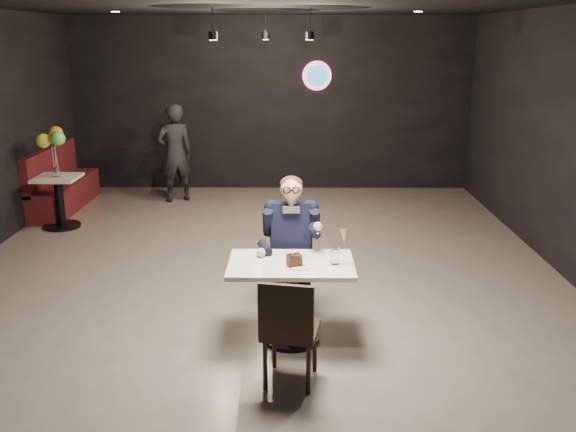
{
  "coord_description": "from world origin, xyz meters",
  "views": [
    {
      "loc": [
        0.39,
        -6.3,
        2.66
      ],
      "look_at": [
        0.34,
        -0.7,
        1.0
      ],
      "focal_mm": 38.0,
      "sensor_mm": 36.0,
      "label": 1
    }
  ],
  "objects_px": {
    "chair_far": "(291,270)",
    "balloon_vase": "(57,172)",
    "booth_bench": "(63,179)",
    "side_table": "(60,202)",
    "seated_man": "(291,245)",
    "sundae_glass": "(335,255)",
    "passerby": "(175,153)",
    "main_table": "(291,302)",
    "chair_near": "(291,328)"
  },
  "relations": [
    {
      "from": "balloon_vase",
      "to": "passerby",
      "type": "bearing_deg",
      "value": 46.86
    },
    {
      "from": "seated_man",
      "to": "side_table",
      "type": "height_order",
      "value": "seated_man"
    },
    {
      "from": "main_table",
      "to": "side_table",
      "type": "relative_size",
      "value": 1.49
    },
    {
      "from": "chair_far",
      "to": "side_table",
      "type": "relative_size",
      "value": 1.24
    },
    {
      "from": "chair_far",
      "to": "chair_near",
      "type": "distance_m",
      "value": 1.23
    },
    {
      "from": "seated_man",
      "to": "balloon_vase",
      "type": "distance_m",
      "value": 4.37
    },
    {
      "from": "booth_bench",
      "to": "balloon_vase",
      "type": "distance_m",
      "value": 1.09
    },
    {
      "from": "chair_near",
      "to": "side_table",
      "type": "height_order",
      "value": "chair_near"
    },
    {
      "from": "chair_far",
      "to": "seated_man",
      "type": "height_order",
      "value": "seated_man"
    },
    {
      "from": "sundae_glass",
      "to": "passerby",
      "type": "height_order",
      "value": "passerby"
    },
    {
      "from": "booth_bench",
      "to": "side_table",
      "type": "distance_m",
      "value": 1.05
    },
    {
      "from": "sundae_glass",
      "to": "balloon_vase",
      "type": "xyz_separation_m",
      "value": [
        -3.7,
        3.41,
        -0.01
      ]
    },
    {
      "from": "main_table",
      "to": "chair_far",
      "type": "height_order",
      "value": "chair_far"
    },
    {
      "from": "main_table",
      "to": "booth_bench",
      "type": "bearing_deg",
      "value": 129.6
    },
    {
      "from": "main_table",
      "to": "booth_bench",
      "type": "xyz_separation_m",
      "value": [
        -3.62,
        4.38,
        0.12
      ]
    },
    {
      "from": "passerby",
      "to": "chair_near",
      "type": "bearing_deg",
      "value": 83.94
    },
    {
      "from": "chair_far",
      "to": "seated_man",
      "type": "xyz_separation_m",
      "value": [
        0.0,
        0.0,
        0.26
      ]
    },
    {
      "from": "passerby",
      "to": "balloon_vase",
      "type": "bearing_deg",
      "value": 21.67
    },
    {
      "from": "main_table",
      "to": "chair_far",
      "type": "xyz_separation_m",
      "value": [
        0.0,
        0.55,
        0.09
      ]
    },
    {
      "from": "balloon_vase",
      "to": "sundae_glass",
      "type": "bearing_deg",
      "value": -42.67
    },
    {
      "from": "booth_bench",
      "to": "balloon_vase",
      "type": "relative_size",
      "value": 14.41
    },
    {
      "from": "main_table",
      "to": "chair_far",
      "type": "bearing_deg",
      "value": 90.0
    },
    {
      "from": "sundae_glass",
      "to": "booth_bench",
      "type": "bearing_deg",
      "value": 132.21
    },
    {
      "from": "sundae_glass",
      "to": "main_table",
      "type": "bearing_deg",
      "value": 175.01
    },
    {
      "from": "chair_near",
      "to": "booth_bench",
      "type": "height_order",
      "value": "booth_bench"
    },
    {
      "from": "balloon_vase",
      "to": "passerby",
      "type": "height_order",
      "value": "passerby"
    },
    {
      "from": "seated_man",
      "to": "passerby",
      "type": "bearing_deg",
      "value": 114.03
    },
    {
      "from": "chair_far",
      "to": "balloon_vase",
      "type": "height_order",
      "value": "chair_far"
    },
    {
      "from": "side_table",
      "to": "booth_bench",
      "type": "bearing_deg",
      "value": 106.7
    },
    {
      "from": "side_table",
      "to": "sundae_glass",
      "type": "bearing_deg",
      "value": -42.67
    },
    {
      "from": "chair_far",
      "to": "seated_man",
      "type": "distance_m",
      "value": 0.26
    },
    {
      "from": "seated_man",
      "to": "side_table",
      "type": "relative_size",
      "value": 1.95
    },
    {
      "from": "sundae_glass",
      "to": "passerby",
      "type": "bearing_deg",
      "value": 115.19
    },
    {
      "from": "seated_man",
      "to": "sundae_glass",
      "type": "distance_m",
      "value": 0.71
    },
    {
      "from": "booth_bench",
      "to": "side_table",
      "type": "bearing_deg",
      "value": -73.3
    },
    {
      "from": "booth_bench",
      "to": "side_table",
      "type": "height_order",
      "value": "booth_bench"
    },
    {
      "from": "sundae_glass",
      "to": "balloon_vase",
      "type": "bearing_deg",
      "value": 137.33
    },
    {
      "from": "seated_man",
      "to": "passerby",
      "type": "height_order",
      "value": "passerby"
    },
    {
      "from": "booth_bench",
      "to": "balloon_vase",
      "type": "bearing_deg",
      "value": -73.3
    },
    {
      "from": "side_table",
      "to": "passerby",
      "type": "bearing_deg",
      "value": 46.86
    },
    {
      "from": "chair_far",
      "to": "sundae_glass",
      "type": "bearing_deg",
      "value": -56.91
    },
    {
      "from": "seated_man",
      "to": "balloon_vase",
      "type": "bearing_deg",
      "value": 139.58
    },
    {
      "from": "sundae_glass",
      "to": "passerby",
      "type": "relative_size",
      "value": 0.1
    },
    {
      "from": "side_table",
      "to": "seated_man",
      "type": "bearing_deg",
      "value": -40.42
    },
    {
      "from": "chair_far",
      "to": "chair_near",
      "type": "bearing_deg",
      "value": -90.0
    },
    {
      "from": "balloon_vase",
      "to": "seated_man",
      "type": "bearing_deg",
      "value": -40.42
    },
    {
      "from": "booth_bench",
      "to": "passerby",
      "type": "height_order",
      "value": "passerby"
    },
    {
      "from": "main_table",
      "to": "booth_bench",
      "type": "relative_size",
      "value": 0.56
    },
    {
      "from": "chair_near",
      "to": "booth_bench",
      "type": "xyz_separation_m",
      "value": [
        -3.62,
        5.06,
        0.03
      ]
    },
    {
      "from": "seated_man",
      "to": "balloon_vase",
      "type": "xyz_separation_m",
      "value": [
        -3.32,
        2.83,
        0.1
      ]
    }
  ]
}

